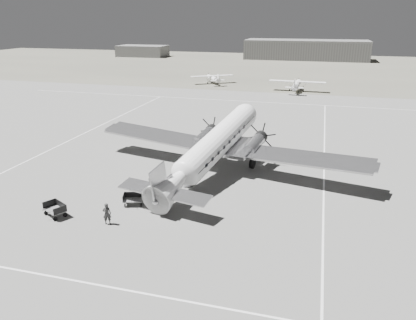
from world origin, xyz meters
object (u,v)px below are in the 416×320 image
object	(u,v)px
hangar_main	(306,50)
dc3_airliner	(214,148)
shed_secondary	(143,51)
light_plane_left	(213,79)
baggage_cart_near	(133,200)
ground_crew	(107,214)
baggage_cart_far	(55,210)
ramp_agent	(151,186)
passenger	(160,179)
light_plane_right	(297,86)

from	to	relation	value
hangar_main	dc3_airliner	bearing A→B (deg)	-91.56
shed_secondary	light_plane_left	bearing A→B (deg)	-53.33
baggage_cart_near	ground_crew	distance (m)	3.43
baggage_cart_far	ground_crew	size ratio (longest dim) A/B	1.11
dc3_airliner	baggage_cart_near	size ratio (longest dim) A/B	17.03
baggage_cart_far	light_plane_left	bearing A→B (deg)	122.04
ramp_agent	passenger	world-z (taller)	passenger
ramp_agent	light_plane_left	bearing A→B (deg)	43.00
light_plane_right	dc3_airliner	bearing A→B (deg)	-92.87
dc3_airliner	hangar_main	bearing A→B (deg)	100.76
ramp_agent	baggage_cart_near	bearing A→B (deg)	-159.11
passenger	light_plane_left	bearing A→B (deg)	4.15
light_plane_left	ramp_agent	size ratio (longest dim) A/B	6.36
shed_secondary	light_plane_left	xyz separation A→B (m)	(42.56, -57.17, -0.98)
light_plane_right	hangar_main	bearing A→B (deg)	93.60
baggage_cart_far	passenger	world-z (taller)	passenger
light_plane_left	ground_crew	size ratio (longest dim) A/B	5.99
ground_crew	passenger	world-z (taller)	passenger
hangar_main	baggage_cart_near	world-z (taller)	hangar_main
dc3_airliner	passenger	distance (m)	5.94
dc3_airliner	light_plane_right	xyz separation A→B (m)	(4.52, 48.51, -1.54)
ground_crew	ramp_agent	distance (m)	5.79
baggage_cart_far	ramp_agent	world-z (taller)	ramp_agent
light_plane_left	baggage_cart_far	world-z (taller)	light_plane_left
shed_secondary	baggage_cart_near	bearing A→B (deg)	-66.27
light_plane_right	ramp_agent	distance (m)	54.85
dc3_airliner	ground_crew	size ratio (longest dim) A/B	17.31
dc3_airliner	light_plane_left	xyz separation A→B (m)	(-14.28, 53.86, -1.69)
baggage_cart_far	ramp_agent	size ratio (longest dim) A/B	1.18
ramp_agent	ground_crew	bearing A→B (deg)	-156.52
dc3_airliner	passenger	xyz separation A→B (m)	(-3.70, -4.26, -1.85)
baggage_cart_near	baggage_cart_far	distance (m)	5.90
hangar_main	light_plane_left	bearing A→B (deg)	-105.67
passenger	ramp_agent	bearing A→B (deg)	161.51
shed_secondary	dc3_airliner	distance (m)	124.73
baggage_cart_far	passenger	size ratio (longest dim) A/B	1.05
baggage_cart_far	ground_crew	distance (m)	4.43
hangar_main	baggage_cart_near	distance (m)	124.29
light_plane_right	baggage_cart_far	size ratio (longest dim) A/B	6.21
ramp_agent	passenger	bearing A→B (deg)	20.89
light_plane_left	ground_crew	distance (m)	65.90
hangar_main	shed_secondary	xyz separation A→B (m)	(-60.00, -5.00, -1.30)
dc3_airliner	light_plane_left	world-z (taller)	dc3_airliner
baggage_cart_near	baggage_cart_far	world-z (taller)	baggage_cart_far
baggage_cart_near	passenger	distance (m)	3.85
baggage_cart_near	light_plane_right	bearing A→B (deg)	63.44
ramp_agent	baggage_cart_far	bearing A→B (deg)	169.41
light_plane_right	ground_crew	world-z (taller)	light_plane_right
passenger	baggage_cart_far	bearing A→B (deg)	134.82
hangar_main	light_plane_right	bearing A→B (deg)	-88.85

